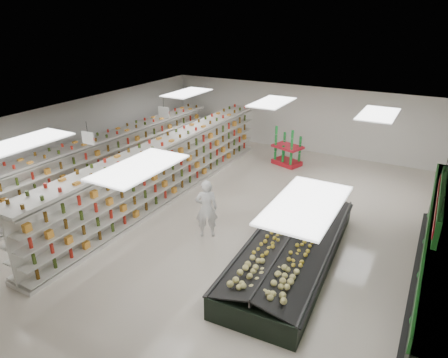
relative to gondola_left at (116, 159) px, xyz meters
The scene contains 14 objects.
floor 5.45m from the gondola_left, ahead, with size 16.00×16.00×0.00m, color beige.
ceiling 5.84m from the gondola_left, ahead, with size 14.00×16.00×0.02m, color white.
wall_back 9.13m from the gondola_left, 54.12° to the left, with size 14.00×0.02×3.20m, color white.
wall_left 1.90m from the gondola_left, 159.50° to the right, with size 0.02×16.00×3.20m, color white.
produce_wall_case 12.06m from the gondola_left, 10.13° to the right, with size 0.93×8.00×2.20m.
aisle_sign_near 3.55m from the gondola_left, 59.60° to the right, with size 0.52×0.06×0.75m.
aisle_sign_far 2.76m from the gondola_left, 41.88° to the left, with size 0.52×0.06×0.75m.
hortifruti_banner 11.90m from the gondola_left, 10.38° to the right, with size 0.12×3.20×0.95m.
gondola_left is the anchor object (origin of this frame).
gondola_center 2.79m from the gondola_left, ahead, with size 0.97×12.73×2.21m.
produce_island 8.57m from the gondola_left, 13.73° to the right, with size 2.58×6.37×0.94m.
soda_endcap 7.50m from the gondola_left, 42.64° to the left, with size 1.46×1.21×1.61m.
shopper_main 5.88m from the gondola_left, 19.86° to the right, with size 0.68×0.45×1.87m, color white.
shopper_background 4.17m from the gondola_left, 54.30° to the left, with size 0.90×0.56×1.85m, color tan.
Camera 1 is at (5.87, -10.60, 6.53)m, focal length 32.00 mm.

